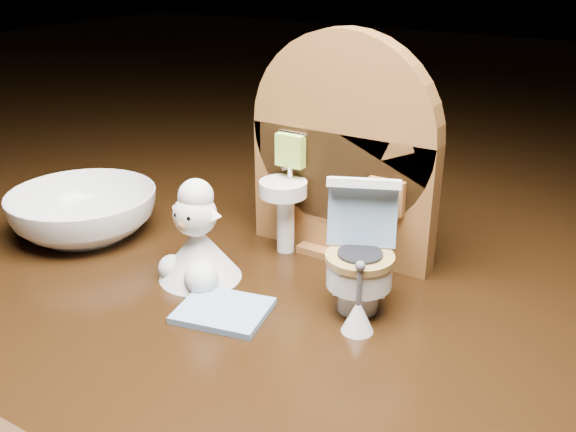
% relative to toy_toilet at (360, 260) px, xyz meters
% --- Properties ---
extents(backdrop_panel, '(0.13, 0.05, 0.15)m').
position_rel_toy_toilet_xyz_m(backdrop_panel, '(-0.04, 0.05, 0.04)').
color(backdrop_panel, brown).
rests_on(backdrop_panel, ground).
extents(toy_toilet, '(0.05, 0.05, 0.08)m').
position_rel_toy_toilet_xyz_m(toy_toilet, '(0.00, 0.00, 0.00)').
color(toy_toilet, white).
rests_on(toy_toilet, ground).
extents(bath_mat, '(0.06, 0.05, 0.00)m').
position_rel_toy_toilet_xyz_m(bath_mat, '(-0.06, -0.05, -0.03)').
color(bath_mat, '#7B9DC5').
rests_on(bath_mat, ground).
extents(toilet_brush, '(0.02, 0.02, 0.04)m').
position_rel_toy_toilet_xyz_m(toilet_brush, '(0.01, -0.03, -0.02)').
color(toilet_brush, white).
rests_on(toilet_brush, ground).
extents(plush_lamb, '(0.05, 0.05, 0.07)m').
position_rel_toy_toilet_xyz_m(plush_lamb, '(-0.10, -0.03, -0.01)').
color(plush_lamb, white).
rests_on(plush_lamb, ground).
extents(ceramic_bowl, '(0.12, 0.12, 0.03)m').
position_rel_toy_toilet_xyz_m(ceramic_bowl, '(-0.21, -0.02, -0.01)').
color(ceramic_bowl, white).
rests_on(ceramic_bowl, ground).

